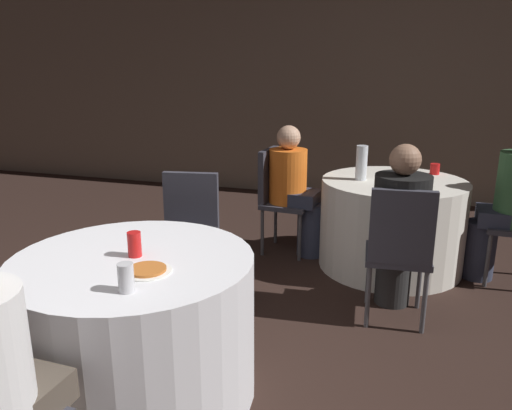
% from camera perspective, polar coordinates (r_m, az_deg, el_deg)
% --- Properties ---
extents(ground_plane, '(16.00, 16.00, 0.00)m').
position_cam_1_polar(ground_plane, '(2.83, -18.33, -20.21)').
color(ground_plane, black).
extents(wall_back, '(16.00, 0.06, 2.80)m').
position_cam_1_polar(wall_back, '(6.38, 4.43, 13.80)').
color(wall_back, gray).
rests_on(wall_back, ground_plane).
extents(table_near, '(1.18, 1.18, 0.73)m').
position_cam_1_polar(table_near, '(2.63, -13.45, -13.31)').
color(table_near, silver).
rests_on(table_near, ground_plane).
extents(table_far, '(1.15, 1.15, 0.73)m').
position_cam_1_polar(table_far, '(4.22, 15.21, -2.11)').
color(table_far, white).
rests_on(table_far, ground_plane).
extents(chair_near_north, '(0.46, 0.46, 0.92)m').
position_cam_1_polar(chair_near_north, '(3.43, -7.70, -2.63)').
color(chair_near_north, '#383842').
rests_on(chair_near_north, ground_plane).
extents(chair_far_south, '(0.43, 0.44, 0.92)m').
position_cam_1_polar(chair_far_south, '(3.22, 16.08, -4.35)').
color(chair_far_south, '#383842').
rests_on(chair_far_south, ground_plane).
extents(chair_far_west, '(0.44, 0.43, 0.92)m').
position_cam_1_polar(chair_far_west, '(4.38, 2.47, 1.60)').
color(chair_far_west, '#383842').
rests_on(chair_far_west, ground_plane).
extents(person_green_jacket, '(0.50, 0.33, 1.19)m').
position_cam_1_polar(person_green_jacket, '(4.18, 26.77, -0.09)').
color(person_green_jacket, '#33384C').
rests_on(person_green_jacket, ground_plane).
extents(person_orange_shirt, '(0.50, 0.34, 1.13)m').
position_cam_1_polar(person_orange_shirt, '(4.32, 4.58, 1.67)').
color(person_orange_shirt, '#33384C').
rests_on(person_orange_shirt, ground_plane).
extents(person_black_shirt, '(0.36, 0.51, 1.16)m').
position_cam_1_polar(person_black_shirt, '(3.36, 16.00, -2.68)').
color(person_black_shirt, '#282828').
rests_on(person_black_shirt, ground_plane).
extents(pizza_plate_near, '(0.22, 0.22, 0.02)m').
position_cam_1_polar(pizza_plate_near, '(2.30, -12.36, -7.28)').
color(pizza_plate_near, white).
rests_on(pizza_plate_near, table_near).
extents(soda_can_silver, '(0.07, 0.07, 0.12)m').
position_cam_1_polar(soda_can_silver, '(2.11, -14.64, -8.04)').
color(soda_can_silver, silver).
rests_on(soda_can_silver, table_near).
extents(soda_can_red, '(0.07, 0.07, 0.12)m').
position_cam_1_polar(soda_can_red, '(2.47, -13.72, -4.38)').
color(soda_can_red, red).
rests_on(soda_can_red, table_near).
extents(bottle_far, '(0.09, 0.09, 0.27)m').
position_cam_1_polar(bottle_far, '(4.05, 11.97, 4.74)').
color(bottle_far, silver).
rests_on(bottle_far, table_far).
extents(cup_far, '(0.08, 0.08, 0.09)m').
position_cam_1_polar(cup_far, '(4.44, 19.76, 3.90)').
color(cup_far, red).
rests_on(cup_far, table_far).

